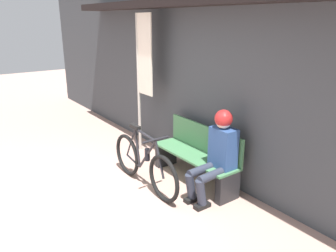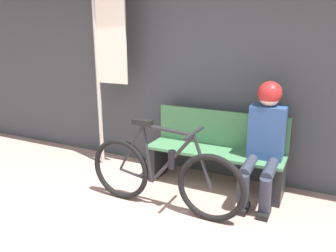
{
  "view_description": "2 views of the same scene",
  "coord_description": "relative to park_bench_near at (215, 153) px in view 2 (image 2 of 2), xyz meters",
  "views": [
    {
      "loc": [
        3.6,
        -0.74,
        2.27
      ],
      "look_at": [
        0.15,
        1.75,
        0.88
      ],
      "focal_mm": 35.0,
      "sensor_mm": 36.0,
      "label": 1
    },
    {
      "loc": [
        1.32,
        -1.1,
        1.62
      ],
      "look_at": [
        -0.06,
        1.69,
        0.76
      ],
      "focal_mm": 35.0,
      "sensor_mm": 36.0,
      "label": 2
    }
  ],
  "objects": [
    {
      "name": "storefront_wall",
      "position": [
        -0.29,
        0.34,
        1.29
      ],
      "size": [
        12.0,
        0.56,
        3.2
      ],
      "color": "#3D4247",
      "rests_on": "ground_plane"
    },
    {
      "name": "park_bench_near",
      "position": [
        0.0,
        0.0,
        0.0
      ],
      "size": [
        1.48,
        0.42,
        0.82
      ],
      "color": "#477F51",
      "rests_on": "ground_plane"
    },
    {
      "name": "bicycle",
      "position": [
        -0.28,
        -0.73,
        -0.02
      ],
      "size": [
        1.6,
        0.4,
        0.87
      ],
      "color": "black",
      "rests_on": "ground_plane"
    },
    {
      "name": "person_seated",
      "position": [
        0.53,
        -0.11,
        0.31
      ],
      "size": [
        0.34,
        0.64,
        1.2
      ],
      "color": "#2D3342",
      "rests_on": "ground_plane"
    },
    {
      "name": "banner_pole",
      "position": [
        -1.37,
        -0.04,
        1.15
      ],
      "size": [
        0.45,
        0.05,
        2.37
      ],
      "color": "#B7B2A8",
      "rests_on": "ground_plane"
    }
  ]
}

